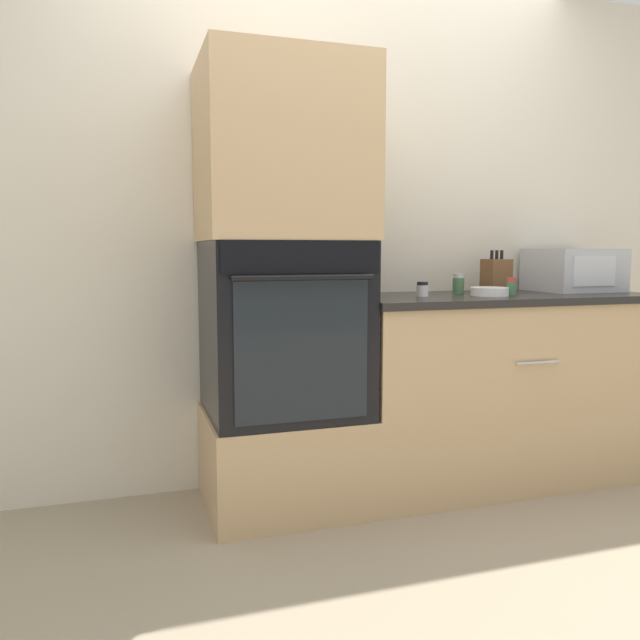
{
  "coord_description": "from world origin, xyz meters",
  "views": [
    {
      "loc": [
        -1.02,
        -2.33,
        1.14
      ],
      "look_at": [
        -0.2,
        0.21,
        0.84
      ],
      "focal_mm": 35.0,
      "sensor_mm": 36.0,
      "label": 1
    }
  ],
  "objects_px": {
    "condiment_jar_near": "(511,287)",
    "condiment_jar_mid": "(422,289)",
    "wall_oven": "(284,328)",
    "condiment_jar_far": "(458,284)",
    "bowl": "(489,292)",
    "microwave": "(573,270)",
    "knife_block": "(496,275)"
  },
  "relations": [
    {
      "from": "microwave",
      "to": "condiment_jar_mid",
      "type": "relative_size",
      "value": 6.02
    },
    {
      "from": "knife_block",
      "to": "condiment_jar_near",
      "type": "xyz_separation_m",
      "value": [
        -0.04,
        -0.19,
        -0.05
      ]
    },
    {
      "from": "condiment_jar_far",
      "to": "wall_oven",
      "type": "bearing_deg",
      "value": -172.35
    },
    {
      "from": "microwave",
      "to": "knife_block",
      "type": "distance_m",
      "value": 0.45
    },
    {
      "from": "knife_block",
      "to": "condiment_jar_mid",
      "type": "height_order",
      "value": "knife_block"
    },
    {
      "from": "bowl",
      "to": "microwave",
      "type": "bearing_deg",
      "value": 15.68
    },
    {
      "from": "knife_block",
      "to": "condiment_jar_far",
      "type": "xyz_separation_m",
      "value": [
        -0.22,
        -0.0,
        -0.04
      ]
    },
    {
      "from": "wall_oven",
      "to": "condiment_jar_mid",
      "type": "relative_size",
      "value": 11.2
    },
    {
      "from": "knife_block",
      "to": "microwave",
      "type": "bearing_deg",
      "value": -3.3
    },
    {
      "from": "condiment_jar_far",
      "to": "condiment_jar_mid",
      "type": "bearing_deg",
      "value": -153.13
    },
    {
      "from": "wall_oven",
      "to": "microwave",
      "type": "xyz_separation_m",
      "value": [
        1.6,
        0.1,
        0.23
      ]
    },
    {
      "from": "microwave",
      "to": "bowl",
      "type": "bearing_deg",
      "value": -164.32
    },
    {
      "from": "knife_block",
      "to": "condiment_jar_near",
      "type": "height_order",
      "value": "knife_block"
    },
    {
      "from": "knife_block",
      "to": "condiment_jar_far",
      "type": "bearing_deg",
      "value": -179.89
    },
    {
      "from": "wall_oven",
      "to": "bowl",
      "type": "bearing_deg",
      "value": -4.29
    },
    {
      "from": "microwave",
      "to": "condiment_jar_far",
      "type": "bearing_deg",
      "value": 177.8
    },
    {
      "from": "knife_block",
      "to": "bowl",
      "type": "xyz_separation_m",
      "value": [
        -0.17,
        -0.2,
        -0.07
      ]
    },
    {
      "from": "wall_oven",
      "to": "knife_block",
      "type": "height_order",
      "value": "wall_oven"
    },
    {
      "from": "wall_oven",
      "to": "condiment_jar_mid",
      "type": "xyz_separation_m",
      "value": [
        0.66,
        -0.01,
        0.16
      ]
    },
    {
      "from": "microwave",
      "to": "knife_block",
      "type": "height_order",
      "value": "microwave"
    },
    {
      "from": "microwave",
      "to": "wall_oven",
      "type": "bearing_deg",
      "value": -176.44
    },
    {
      "from": "condiment_jar_near",
      "to": "condiment_jar_mid",
      "type": "relative_size",
      "value": 1.22
    },
    {
      "from": "condiment_jar_far",
      "to": "bowl",
      "type": "bearing_deg",
      "value": -75.68
    },
    {
      "from": "wall_oven",
      "to": "microwave",
      "type": "relative_size",
      "value": 1.86
    },
    {
      "from": "condiment_jar_mid",
      "to": "condiment_jar_far",
      "type": "relative_size",
      "value": 0.68
    },
    {
      "from": "wall_oven",
      "to": "condiment_jar_far",
      "type": "distance_m",
      "value": 0.96
    },
    {
      "from": "wall_oven",
      "to": "condiment_jar_near",
      "type": "bearing_deg",
      "value": -3.3
    },
    {
      "from": "condiment_jar_mid",
      "to": "condiment_jar_far",
      "type": "bearing_deg",
      "value": 26.87
    },
    {
      "from": "bowl",
      "to": "condiment_jar_far",
      "type": "xyz_separation_m",
      "value": [
        -0.05,
        0.2,
        0.03
      ]
    },
    {
      "from": "condiment_jar_far",
      "to": "condiment_jar_near",
      "type": "bearing_deg",
      "value": -47.01
    },
    {
      "from": "bowl",
      "to": "condiment_jar_far",
      "type": "distance_m",
      "value": 0.21
    },
    {
      "from": "knife_block",
      "to": "wall_oven",
      "type": "bearing_deg",
      "value": -173.76
    }
  ]
}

